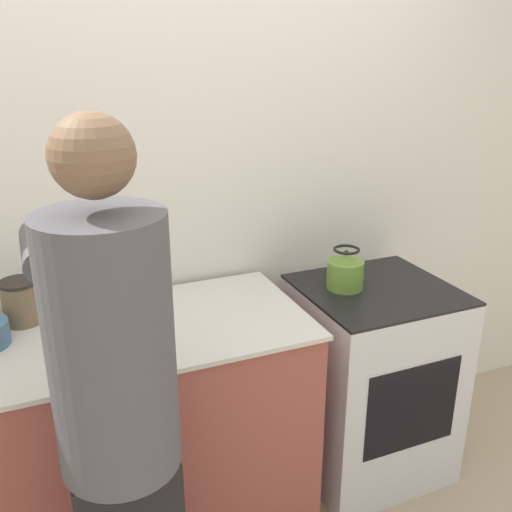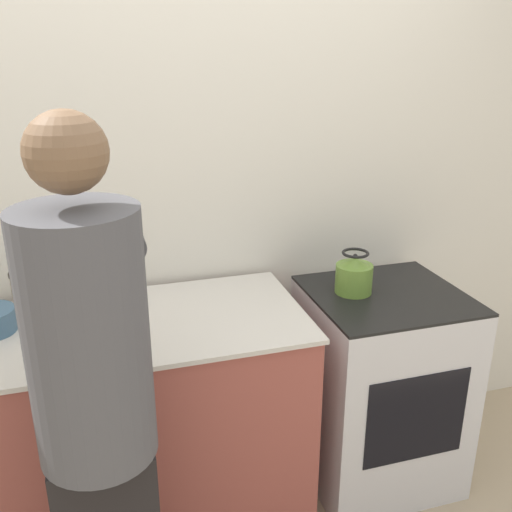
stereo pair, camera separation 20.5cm
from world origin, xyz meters
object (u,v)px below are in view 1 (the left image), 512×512
(knife, at_px, (103,334))
(canister_jar, at_px, (21,302))
(oven, at_px, (370,379))
(cutting_board, at_px, (97,341))
(person, at_px, (118,419))
(kettle, at_px, (345,271))

(knife, relative_size, canister_jar, 1.46)
(oven, bearing_deg, cutting_board, -178.06)
(person, relative_size, cutting_board, 5.64)
(cutting_board, distance_m, knife, 0.03)
(oven, height_order, knife, knife)
(cutting_board, relative_size, knife, 1.28)
(oven, xyz_separation_m, cutting_board, (-1.17, -0.04, 0.47))
(cutting_board, xyz_separation_m, canister_jar, (-0.23, 0.27, 0.07))
(person, height_order, cutting_board, person)
(oven, relative_size, kettle, 5.01)
(canister_jar, bearing_deg, cutting_board, -49.85)
(canister_jar, bearing_deg, kettle, -7.68)
(person, height_order, canister_jar, person)
(kettle, xyz_separation_m, canister_jar, (-1.27, 0.17, 0.02))
(kettle, bearing_deg, person, -150.14)
(knife, xyz_separation_m, kettle, (1.02, 0.08, 0.05))
(oven, distance_m, person, 1.41)
(oven, distance_m, kettle, 0.55)
(cutting_board, height_order, canister_jar, canister_jar)
(knife, bearing_deg, kettle, -5.58)
(person, distance_m, kettle, 1.22)
(person, bearing_deg, kettle, 29.86)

